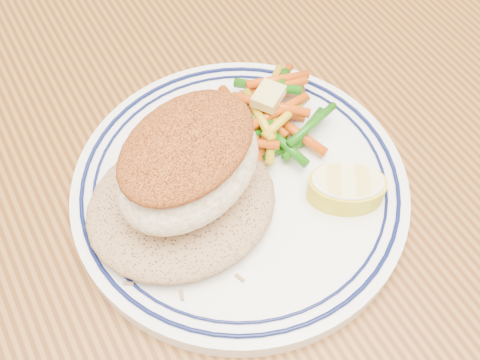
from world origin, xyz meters
name	(u,v)px	position (x,y,z in m)	size (l,w,h in m)	color
dining_table	(221,283)	(0.00, 0.00, 0.65)	(1.50, 0.90, 0.75)	#532D10
plate	(240,188)	(0.03, 0.02, 0.76)	(0.25, 0.25, 0.02)	white
rice_pilaf	(181,202)	(-0.02, 0.02, 0.78)	(0.13, 0.12, 0.03)	#9A724D
fish_fillet	(188,162)	(-0.01, 0.02, 0.81)	(0.13, 0.12, 0.06)	#F1E6C7
vegetable_pile	(266,118)	(0.07, 0.05, 0.78)	(0.11, 0.10, 0.03)	#B94109
butter_pat	(268,96)	(0.07, 0.06, 0.80)	(0.02, 0.02, 0.01)	#D3BF67
lemon_wedge	(346,187)	(0.09, -0.03, 0.78)	(0.07, 0.07, 0.02)	yellow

